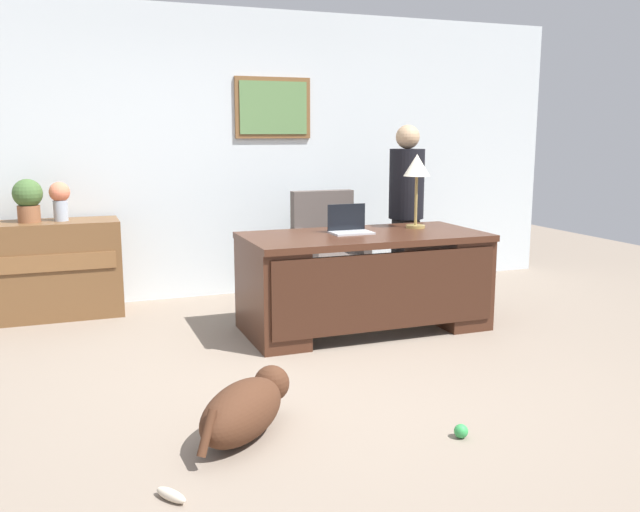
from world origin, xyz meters
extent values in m
plane|color=gray|center=(0.00, 0.00, 0.00)|extent=(12.00, 12.00, 0.00)
cube|color=silver|center=(0.00, 2.60, 1.35)|extent=(7.00, 0.12, 2.70)
cube|color=brown|center=(0.42, 2.52, 1.79)|extent=(0.75, 0.03, 0.58)
cube|color=#5B844B|center=(0.42, 2.50, 1.79)|extent=(0.67, 0.01, 0.50)
cube|color=#422316|center=(0.69, 0.99, 0.75)|extent=(1.90, 0.92, 0.05)
cube|color=#422316|center=(-0.08, 0.99, 0.36)|extent=(0.36, 0.86, 0.72)
cube|color=#422316|center=(1.46, 0.99, 0.36)|extent=(0.36, 0.86, 0.72)
cube|color=#381E13|center=(0.69, 0.56, 0.40)|extent=(1.80, 0.04, 0.58)
cube|color=brown|center=(-1.86, 2.25, 0.41)|extent=(1.56, 0.48, 0.82)
cube|color=brown|center=(-1.86, 2.00, 0.51)|extent=(1.46, 0.02, 0.14)
cube|color=#564C47|center=(0.78, 1.92, 0.37)|extent=(0.60, 0.58, 0.18)
cylinder|color=black|center=(0.78, 1.92, 0.14)|extent=(0.10, 0.10, 0.28)
cylinder|color=black|center=(0.78, 1.92, 0.03)|extent=(0.52, 0.52, 0.05)
cube|color=#564C47|center=(0.78, 2.16, 0.74)|extent=(0.60, 0.12, 0.56)
cube|color=#564C47|center=(0.52, 1.92, 0.57)|extent=(0.08, 0.50, 0.22)
cube|color=#564C47|center=(1.04, 1.92, 0.57)|extent=(0.08, 0.50, 0.22)
cylinder|color=#262323|center=(1.43, 1.69, 0.39)|extent=(0.26, 0.26, 0.78)
cylinder|color=black|center=(1.43, 1.69, 1.10)|extent=(0.32, 0.32, 0.63)
sphere|color=tan|center=(1.43, 1.69, 1.52)|extent=(0.22, 0.22, 0.22)
ellipsoid|color=#472819|center=(-0.72, -0.64, 0.15)|extent=(0.67, 0.67, 0.30)
sphere|color=#472819|center=(-0.50, -0.41, 0.19)|extent=(0.20, 0.20, 0.20)
cylinder|color=#472819|center=(-0.95, -0.87, 0.17)|extent=(0.14, 0.14, 0.21)
cube|color=#B2B5BA|center=(0.59, 1.02, 0.78)|extent=(0.32, 0.22, 0.01)
cube|color=black|center=(0.59, 1.12, 0.89)|extent=(0.32, 0.01, 0.21)
cylinder|color=#9E8447|center=(1.23, 1.13, 0.79)|extent=(0.16, 0.16, 0.02)
cylinder|color=#9E8447|center=(1.23, 1.13, 1.00)|extent=(0.02, 0.02, 0.41)
cone|color=silver|center=(1.23, 1.13, 1.29)|extent=(0.22, 0.22, 0.18)
cylinder|color=#A3AFBE|center=(-1.54, 2.25, 0.91)|extent=(0.12, 0.12, 0.17)
sphere|color=#E37756|center=(-1.54, 2.25, 1.07)|extent=(0.17, 0.17, 0.17)
cylinder|color=brown|center=(-1.79, 2.25, 0.89)|extent=(0.18, 0.18, 0.14)
sphere|color=#446633|center=(-1.79, 2.25, 1.06)|extent=(0.24, 0.24, 0.24)
sphere|color=green|center=(0.34, -1.03, 0.04)|extent=(0.07, 0.07, 0.07)
ellipsoid|color=beige|center=(-1.16, -1.11, 0.03)|extent=(0.14, 0.17, 0.05)
camera|label=1|loc=(-1.51, -3.85, 1.56)|focal=38.17mm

